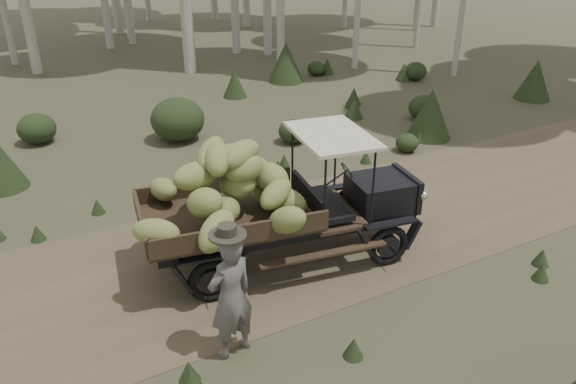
% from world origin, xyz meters
% --- Properties ---
extents(ground, '(120.00, 120.00, 0.00)m').
position_xyz_m(ground, '(0.00, 0.00, 0.00)').
color(ground, '#473D2B').
rests_on(ground, ground).
extents(dirt_track, '(70.00, 4.00, 0.01)m').
position_xyz_m(dirt_track, '(0.00, 0.00, 0.00)').
color(dirt_track, brown).
rests_on(dirt_track, ground).
extents(banana_truck, '(4.92, 2.64, 2.27)m').
position_xyz_m(banana_truck, '(-0.20, -0.44, 1.31)').
color(banana_truck, black).
rests_on(banana_truck, ground).
extents(farmer, '(0.71, 0.55, 1.89)m').
position_xyz_m(farmer, '(-1.46, -2.05, 0.89)').
color(farmer, '#514E4A').
rests_on(farmer, ground).
extents(undergrowth, '(19.34, 19.07, 1.37)m').
position_xyz_m(undergrowth, '(0.82, 1.38, 0.54)').
color(undergrowth, '#233319').
rests_on(undergrowth, ground).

